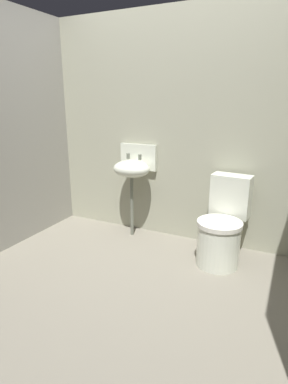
{
  "coord_description": "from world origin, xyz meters",
  "views": [
    {
      "loc": [
        1.12,
        -2.07,
        1.46
      ],
      "look_at": [
        0.0,
        0.25,
        0.7
      ],
      "focal_mm": 29.63,
      "sensor_mm": 36.0,
      "label": 1
    }
  ],
  "objects": [
    {
      "name": "toilet_near_wall",
      "position": [
        0.6,
        0.65,
        0.32
      ],
      "size": [
        0.43,
        0.62,
        0.78
      ],
      "rotation": [
        0.0,
        0.0,
        3.06
      ],
      "color": "silver",
      "rests_on": "ground"
    },
    {
      "name": "wall_left",
      "position": [
        -1.45,
        0.1,
        1.15
      ],
      "size": [
        0.1,
        2.21,
        2.31
      ],
      "primitive_type": "cube",
      "color": "#99968E",
      "rests_on": "ground"
    },
    {
      "name": "wall_back",
      "position": [
        0.0,
        1.06,
        1.15
      ],
      "size": [
        3.19,
        0.1,
        2.31
      ],
      "primitive_type": "cube",
      "color": "#9D9D86",
      "rests_on": "ground"
    },
    {
      "name": "ground_plane",
      "position": [
        0.0,
        0.0,
        -0.04
      ],
      "size": [
        3.19,
        2.41,
        0.08
      ],
      "primitive_type": "cube",
      "color": "slate"
    },
    {
      "name": "sink",
      "position": [
        -0.42,
        0.84,
        0.75
      ],
      "size": [
        0.42,
        0.34,
        0.99
      ],
      "color": "#626759",
      "rests_on": "ground"
    }
  ]
}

